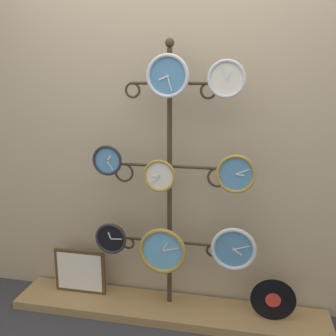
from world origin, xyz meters
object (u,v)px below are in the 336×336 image
(clock_middle_center, at_px, (160,176))
(clock_bottom_left, at_px, (111,238))
(clock_top_right, at_px, (227,79))
(clock_middle_right, at_px, (236,174))
(display_stand, at_px, (169,235))
(clock_bottom_right, at_px, (234,249))
(clock_top_center, at_px, (168,76))
(vinyl_record, at_px, (273,300))
(picture_frame, at_px, (80,271))
(clock_bottom_center, at_px, (162,251))
(clock_middle_left, at_px, (108,160))

(clock_middle_center, height_order, clock_bottom_left, clock_middle_center)
(clock_bottom_left, bearing_deg, clock_top_right, -0.14)
(clock_middle_right, bearing_deg, display_stand, 167.74)
(clock_middle_center, bearing_deg, clock_bottom_right, 0.96)
(clock_top_center, bearing_deg, clock_bottom_left, 175.52)
(clock_middle_center, xyz_separation_m, clock_bottom_right, (0.49, 0.01, -0.47))
(vinyl_record, relative_size, picture_frame, 0.76)
(clock_top_center, distance_m, clock_bottom_center, 1.14)
(picture_frame, bearing_deg, clock_top_center, -8.19)
(display_stand, distance_m, clock_middle_left, 0.67)
(picture_frame, bearing_deg, clock_top_right, -3.80)
(display_stand, bearing_deg, clock_top_right, -13.18)
(clock_top_right, height_order, clock_bottom_left, clock_top_right)
(clock_top_center, distance_m, clock_middle_center, 0.63)
(clock_bottom_center, bearing_deg, display_stand, 77.17)
(clock_bottom_center, distance_m, vinyl_record, 0.79)
(display_stand, height_order, clock_top_right, display_stand)
(clock_middle_right, xyz_separation_m, clock_bottom_right, (0.00, 0.01, -0.51))
(clock_middle_center, distance_m, clock_middle_right, 0.49)
(clock_top_right, distance_m, picture_frame, 1.74)
(picture_frame, bearing_deg, clock_middle_center, -6.71)
(display_stand, relative_size, clock_middle_left, 9.17)
(clock_top_right, height_order, vinyl_record, clock_top_right)
(clock_bottom_left, bearing_deg, vinyl_record, 0.33)
(display_stand, xyz_separation_m, clock_top_right, (0.36, -0.08, 1.05))
(clock_top_right, xyz_separation_m, clock_middle_left, (-0.76, -0.00, -0.53))
(clock_top_right, bearing_deg, clock_middle_left, -179.96)
(display_stand, distance_m, clock_bottom_center, 0.13)
(clock_middle_left, bearing_deg, clock_bottom_right, 0.25)
(clock_middle_right, bearing_deg, clock_middle_center, 179.32)
(clock_top_center, height_order, clock_bottom_center, clock_top_center)
(clock_middle_left, height_order, picture_frame, clock_middle_left)
(clock_top_center, bearing_deg, clock_middle_left, 175.90)
(clock_bottom_left, distance_m, vinyl_record, 1.15)
(clock_middle_right, distance_m, vinyl_record, 0.89)
(clock_top_right, xyz_separation_m, clock_middle_center, (-0.41, -0.01, -0.61))
(clock_middle_right, distance_m, clock_bottom_right, 0.51)
(clock_top_center, xyz_separation_m, picture_frame, (-0.69, 0.10, -1.41))
(clock_bottom_right, bearing_deg, clock_bottom_center, -176.45)
(vinyl_record, bearing_deg, clock_middle_right, -176.05)
(clock_top_center, height_order, picture_frame, clock_top_center)
(clock_top_center, height_order, clock_bottom_right, clock_top_center)
(vinyl_record, height_order, picture_frame, picture_frame)
(clock_top_center, height_order, vinyl_record, clock_top_center)
(display_stand, bearing_deg, clock_bottom_center, -102.83)
(clock_top_right, relative_size, clock_bottom_center, 0.71)
(clock_top_right, height_order, clock_middle_right, clock_top_right)
(clock_top_right, distance_m, clock_bottom_right, 1.08)
(clock_bottom_center, relative_size, picture_frame, 0.83)
(clock_middle_left, bearing_deg, clock_middle_right, -0.70)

